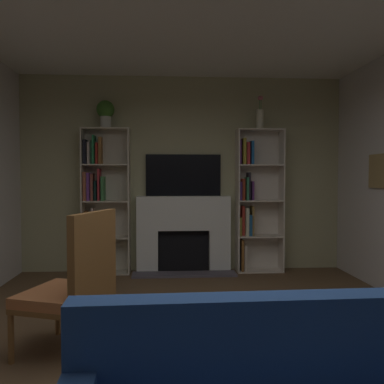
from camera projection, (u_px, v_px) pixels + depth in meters
ground_plane at (204, 371)px, 2.98m from camera, size 7.71×7.71×0.00m
wall_back_accent at (183, 174)px, 6.16m from camera, size 4.78×0.06×2.83m
fireplace at (184, 232)px, 6.05m from camera, size 1.45×0.50×1.10m
tv at (183, 175)px, 6.10m from camera, size 1.09×0.06×0.60m
bookshelf_left at (101, 201)px, 5.96m from camera, size 0.67×0.30×2.06m
bookshelf_right at (253, 201)px, 6.10m from camera, size 0.67×0.31×2.06m
potted_plant at (105, 112)px, 5.87m from camera, size 0.25×0.25×0.39m
vase_with_flowers at (260, 116)px, 6.02m from camera, size 0.11×0.11×0.49m
armchair at (75, 284)px, 3.26m from camera, size 0.75×0.79×1.11m
coffee_table at (255, 354)px, 2.41m from camera, size 0.89×0.50×0.42m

